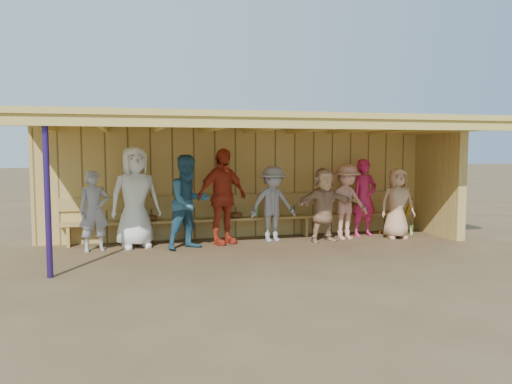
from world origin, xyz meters
TOP-DOWN VIEW (x-y plane):
  - ground at (0.00, 0.00)m, footprint 90.00×90.00m
  - player_a at (-3.08, 0.47)m, footprint 0.62×0.48m
  - player_b at (-2.33, 0.64)m, footprint 1.07×0.83m
  - player_c at (-1.34, 0.24)m, footprint 1.07×0.98m
  - player_d at (-0.64, 0.56)m, footprint 1.21×0.89m
  - player_e at (0.42, 0.61)m, footprint 1.07×0.71m
  - player_f at (1.43, 0.31)m, footprint 1.47×0.71m
  - player_g at (2.53, 0.70)m, footprint 0.68×0.51m
  - player_h at (3.08, 0.26)m, footprint 0.79×0.57m
  - player_extra at (1.98, 0.43)m, footprint 1.11×0.76m
  - dugout_structure at (0.39, 0.69)m, footprint 8.80×3.20m
  - bench at (0.00, 1.12)m, footprint 7.60×0.34m
  - dugout_equipment at (-0.60, 0.99)m, footprint 6.02×0.62m

SIDE VIEW (x-z plane):
  - ground at x=0.00m, z-range 0.00..0.00m
  - dugout_equipment at x=-0.60m, z-range 0.09..0.89m
  - bench at x=0.00m, z-range 0.06..0.99m
  - player_h at x=3.08m, z-range 0.00..1.50m
  - player_a at x=-3.08m, z-range 0.00..1.51m
  - player_f at x=1.43m, z-range 0.00..1.52m
  - player_e at x=0.42m, z-range 0.00..1.55m
  - player_extra at x=1.98m, z-range 0.00..1.58m
  - player_g at x=2.53m, z-range 0.00..1.68m
  - player_c at x=-1.34m, z-range 0.00..1.79m
  - player_d at x=-0.64m, z-range 0.00..1.91m
  - player_b at x=-2.33m, z-range 0.00..1.96m
  - dugout_structure at x=0.39m, z-range 0.44..2.94m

